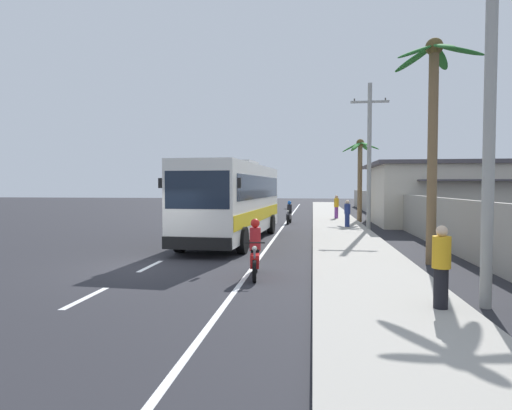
% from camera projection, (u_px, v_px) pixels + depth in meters
% --- Properties ---
extents(ground_plane, '(160.00, 160.00, 0.00)m').
position_uv_depth(ground_plane, '(148.00, 267.00, 13.88)').
color(ground_plane, '#28282D').
extents(sidewalk_kerb, '(3.20, 90.00, 0.14)m').
position_uv_depth(sidewalk_kerb, '(343.00, 234.00, 22.91)').
color(sidewalk_kerb, '#A8A399').
rests_on(sidewalk_kerb, ground).
extents(lane_markings, '(3.45, 71.00, 0.01)m').
position_uv_depth(lane_markings, '(264.00, 226.00, 28.22)').
color(lane_markings, white).
rests_on(lane_markings, ground).
extents(boundary_wall, '(0.24, 60.00, 2.10)m').
position_uv_depth(boundary_wall, '(403.00, 212.00, 26.34)').
color(boundary_wall, '#9E998E').
rests_on(boundary_wall, ground).
extents(coach_bus_foreground, '(3.45, 11.38, 3.85)m').
position_uv_depth(coach_bus_foreground, '(234.00, 199.00, 20.65)').
color(coach_bus_foreground, silver).
rests_on(coach_bus_foreground, ground).
extents(motorcycle_beside_bus, '(0.56, 1.96, 1.65)m').
position_uv_depth(motorcycle_beside_bus, '(255.00, 253.00, 12.43)').
color(motorcycle_beside_bus, black).
rests_on(motorcycle_beside_bus, ground).
extents(motorcycle_trailing, '(0.56, 1.96, 1.58)m').
position_uv_depth(motorcycle_trailing, '(289.00, 214.00, 30.05)').
color(motorcycle_trailing, black).
rests_on(motorcycle_trailing, ground).
extents(pedestrian_near_kerb, '(0.36, 0.36, 1.76)m').
position_uv_depth(pedestrian_near_kerb, '(336.00, 206.00, 33.24)').
color(pedestrian_near_kerb, '#75388E').
rests_on(pedestrian_near_kerb, sidewalk_kerb).
extents(pedestrian_midwalk, '(0.36, 0.36, 1.66)m').
position_uv_depth(pedestrian_midwalk, '(441.00, 265.00, 8.68)').
color(pedestrian_midwalk, black).
rests_on(pedestrian_midwalk, sidewalk_kerb).
extents(pedestrian_far_walk, '(0.36, 0.36, 1.61)m').
position_uv_depth(pedestrian_far_walk, '(347.00, 213.00, 26.26)').
color(pedestrian_far_walk, navy).
rests_on(pedestrian_far_walk, sidewalk_kerb).
extents(utility_pole_nearest, '(2.21, 0.24, 9.48)m').
position_uv_depth(utility_pole_nearest, '(491.00, 72.00, 9.04)').
color(utility_pole_nearest, '#9E9E99').
rests_on(utility_pole_nearest, ground).
extents(utility_pole_mid, '(2.15, 0.24, 8.44)m').
position_uv_depth(utility_pole_mid, '(369.00, 154.00, 24.88)').
color(utility_pole_mid, '#9E9E99').
rests_on(utility_pole_mid, ground).
extents(palm_nearest, '(2.92, 2.92, 7.38)m').
position_uv_depth(palm_nearest, '(433.00, 112.00, 14.19)').
color(palm_nearest, brown).
rests_on(palm_nearest, ground).
extents(palm_second, '(2.66, 2.63, 5.99)m').
position_uv_depth(palm_second, '(360.00, 165.00, 31.45)').
color(palm_second, brown).
rests_on(palm_second, ground).
extents(roadside_building, '(13.13, 9.29, 4.15)m').
position_uv_depth(roadside_building, '(470.00, 194.00, 29.09)').
color(roadside_building, beige).
rests_on(roadside_building, ground).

